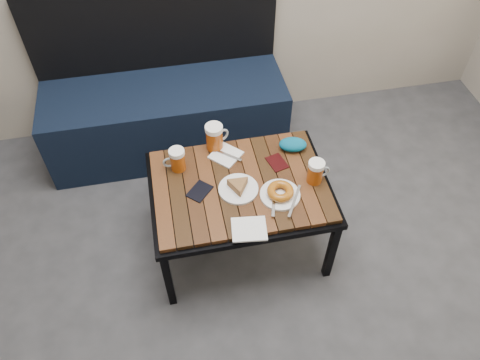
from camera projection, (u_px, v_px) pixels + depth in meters
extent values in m
cube|color=black|center=(167.00, 118.00, 2.83)|extent=(1.40, 0.50, 0.45)
cube|color=black|center=(153.00, 28.00, 2.62)|extent=(1.40, 0.05, 0.50)
cube|color=black|center=(168.00, 280.00, 2.13)|extent=(0.04, 0.03, 0.42)
cube|color=black|center=(331.00, 251.00, 2.23)|extent=(0.03, 0.03, 0.42)
cube|color=black|center=(158.00, 188.00, 2.49)|extent=(0.04, 0.04, 0.42)
cube|color=black|center=(299.00, 167.00, 2.59)|extent=(0.03, 0.04, 0.42)
cube|color=black|center=(240.00, 189.00, 2.19)|extent=(0.84, 0.62, 0.03)
cube|color=#321D0B|center=(240.00, 185.00, 2.17)|extent=(0.80, 0.58, 0.02)
cylinder|color=#9D410C|center=(178.00, 161.00, 2.19)|extent=(0.07, 0.07, 0.10)
cylinder|color=white|center=(177.00, 152.00, 2.15)|extent=(0.07, 0.07, 0.02)
torus|color=#8C999E|center=(169.00, 162.00, 2.19)|extent=(0.06, 0.01, 0.06)
cylinder|color=#9D410C|center=(214.00, 139.00, 2.28)|extent=(0.11, 0.11, 0.11)
cylinder|color=white|center=(214.00, 129.00, 2.23)|extent=(0.09, 0.09, 0.03)
torus|color=#8C999E|center=(223.00, 135.00, 2.30)|extent=(0.07, 0.04, 0.07)
cylinder|color=#9D410C|center=(315.00, 173.00, 2.14)|extent=(0.08, 0.08, 0.10)
cylinder|color=white|center=(317.00, 164.00, 2.10)|extent=(0.07, 0.07, 0.02)
torus|color=#8C999E|center=(324.00, 172.00, 2.15)|extent=(0.06, 0.02, 0.06)
cylinder|color=white|center=(238.00, 189.00, 2.14)|extent=(0.18, 0.18, 0.01)
cylinder|color=white|center=(280.00, 195.00, 2.11)|extent=(0.18, 0.18, 0.01)
torus|color=#814A0B|center=(280.00, 191.00, 2.09)|extent=(0.12, 0.12, 0.04)
cube|color=#A5A8AD|center=(294.00, 201.00, 2.08)|extent=(0.11, 0.17, 0.00)
cube|color=#A5A8AD|center=(274.00, 204.00, 2.07)|extent=(0.05, 0.14, 0.00)
cube|color=white|center=(226.00, 155.00, 2.28)|extent=(0.18, 0.18, 0.01)
cube|color=#A5A8AD|center=(226.00, 154.00, 2.28)|extent=(0.14, 0.12, 0.00)
cube|color=white|center=(249.00, 229.00, 1.99)|extent=(0.16, 0.14, 0.01)
cube|color=black|center=(200.00, 191.00, 2.13)|extent=(0.14, 0.14, 0.01)
cube|color=black|center=(277.00, 163.00, 2.25)|extent=(0.10, 0.12, 0.01)
ellipsoid|color=#055180|center=(293.00, 145.00, 2.29)|extent=(0.15, 0.12, 0.06)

